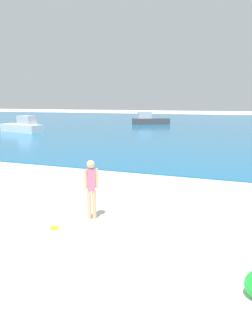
# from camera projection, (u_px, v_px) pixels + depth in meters

# --- Properties ---
(water) EXTENTS (160.00, 60.00, 0.06)m
(water) POSITION_uv_depth(u_px,v_px,m) (214.00, 124.00, 40.05)
(water) COLOR #1E6B9E
(water) RESTS_ON ground
(person_standing) EXTENTS (0.29, 0.25, 1.53)m
(person_standing) POSITION_uv_depth(u_px,v_px,m) (91.00, 186.00, 7.66)
(person_standing) COLOR #DDAD84
(person_standing) RESTS_ON ground
(frisbee) EXTENTS (0.22, 0.22, 0.03)m
(frisbee) POSITION_uv_depth(u_px,v_px,m) (55.00, 228.00, 7.24)
(frisbee) COLOR yellow
(frisbee) RESTS_ON ground
(boat_near) EXTENTS (4.82, 2.46, 1.57)m
(boat_near) POSITION_uv_depth(u_px,v_px,m) (23.00, 126.00, 29.23)
(boat_near) COLOR white
(boat_near) RESTS_ON water
(boat_far) EXTENTS (4.82, 3.55, 1.59)m
(boat_far) POSITION_uv_depth(u_px,v_px,m) (150.00, 120.00, 39.38)
(boat_far) COLOR #4C4C51
(boat_far) RESTS_ON water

